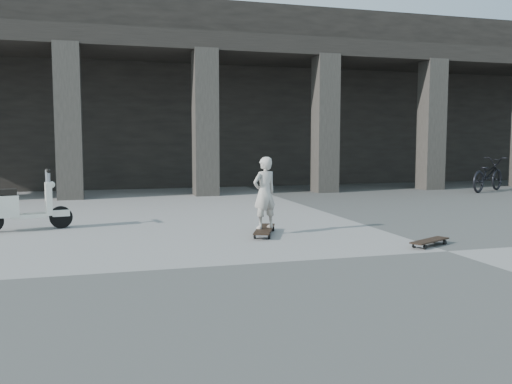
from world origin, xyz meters
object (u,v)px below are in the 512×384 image
object	(u,v)px
bicycle	(488,174)
longboard	(264,230)
child	(264,193)
skateboard_spare	(430,241)
scooter	(10,207)

from	to	relation	value
bicycle	longboard	bearing A→B (deg)	93.84
longboard	child	world-z (taller)	child
child	bicycle	bearing A→B (deg)	-168.30
bicycle	skateboard_spare	bearing A→B (deg)	108.37
longboard	scooter	bearing A→B (deg)	92.38
bicycle	child	bearing A→B (deg)	93.84
scooter	child	bearing A→B (deg)	-30.19
longboard	bicycle	distance (m)	10.13
longboard	bicycle	world-z (taller)	bicycle
longboard	scooter	xyz separation A→B (m)	(-4.00, 1.48, 0.32)
skateboard_spare	bicycle	size ratio (longest dim) A/B	0.40
skateboard_spare	scooter	distance (m)	6.75
scooter	bicycle	xyz separation A→B (m)	(12.58, 3.88, 0.10)
skateboard_spare	bicycle	bearing A→B (deg)	20.00
child	scooter	size ratio (longest dim) A/B	0.79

